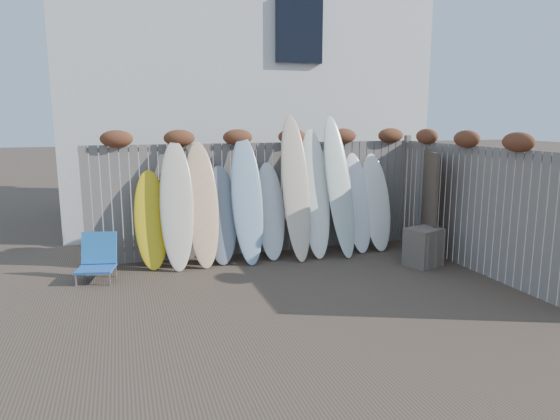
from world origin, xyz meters
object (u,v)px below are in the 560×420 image
object	(u,v)px
lattice_panel	(429,204)
surfboard_0	(151,220)
beach_chair	(98,258)
wooden_crate	(424,247)

from	to	relation	value
lattice_panel	surfboard_0	size ratio (longest dim) A/B	1.12
beach_chair	lattice_panel	distance (m)	5.62
lattice_panel	wooden_crate	bearing A→B (deg)	-104.58
beach_chair	wooden_crate	distance (m)	5.22
wooden_crate	lattice_panel	distance (m)	0.93
beach_chair	wooden_crate	xyz separation A→B (m)	(5.15, -0.91, -0.01)
wooden_crate	lattice_panel	bearing A→B (deg)	51.90
wooden_crate	lattice_panel	world-z (taller)	lattice_panel
wooden_crate	beach_chair	bearing A→B (deg)	170.01
lattice_panel	surfboard_0	bearing A→B (deg)	-165.52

